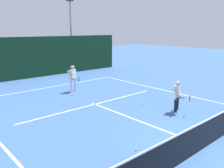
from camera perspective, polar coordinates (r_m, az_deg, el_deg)
The scene contains 11 objects.
ground_plane at distance 8.91m, azimuth 21.70°, elevation -13.80°, with size 80.00×80.00×0.00m, color #406AA6.
court_line_baseline_far at distance 16.79m, azimuth -14.64°, elevation -0.74°, with size 10.35×0.10×0.01m, color white.
court_line_service at distance 12.64m, azimuth -4.13°, elevation -4.86°, with size 8.44×0.10×0.01m, color white.
court_line_centre at distance 10.55m, azimuth 5.95°, elevation -8.61°, with size 0.10×6.40×0.01m, color white.
tennis_net at distance 8.69m, azimuth 21.99°, elevation -10.73°, with size 11.34×0.09×1.10m.
player_near at distance 11.64m, azimuth 15.44°, elevation -2.64°, with size 1.00×1.02×1.53m.
player_far at distance 15.10m, azimuth -9.36°, elevation 1.58°, with size 0.72×0.94×1.67m.
tennis_ball at distance 8.10m, azimuth 5.84°, elevation -15.42°, with size 0.07×0.07×0.07m, color #D1E033.
tennis_ball_extra at distance 12.60m, azimuth 7.42°, elevation -4.85°, with size 0.07×0.07×0.07m, color #D1E033.
back_fence_windscreen at distance 20.03m, azimuth -20.05°, elevation 5.88°, with size 18.15×0.12×3.30m, color #13351D.
light_pole at distance 23.73m, azimuth -9.90°, elevation 13.70°, with size 0.55×0.44×6.80m.
Camera 1 is at (-7.26, -3.39, 3.89)m, focal length 38.02 mm.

